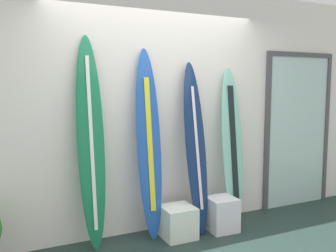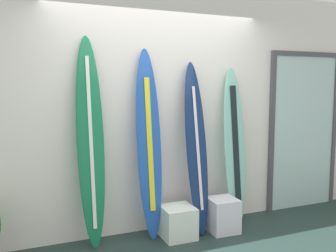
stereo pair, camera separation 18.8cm
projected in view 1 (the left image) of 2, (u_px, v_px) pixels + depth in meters
wall_back at (154, 109)px, 4.24m from camera, size 7.20×0.20×2.80m
surfboard_emerald at (91, 144)px, 3.70m from camera, size 0.30×0.30×2.18m
surfboard_cobalt at (149, 144)px, 3.96m from camera, size 0.29×0.30×2.08m
surfboard_navy at (196, 149)px, 4.14m from camera, size 0.26×0.42×1.95m
surfboard_seafoam at (232, 146)px, 4.43m from camera, size 0.29×0.28×1.89m
display_block_left at (178, 222)px, 4.03m from camera, size 0.35×0.35×0.35m
display_block_center at (222, 214)px, 4.22m from camera, size 0.33×0.33×0.39m
glass_door at (298, 127)px, 5.07m from camera, size 1.14×0.06×2.12m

